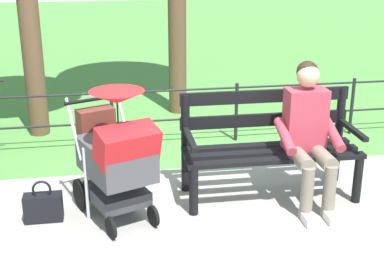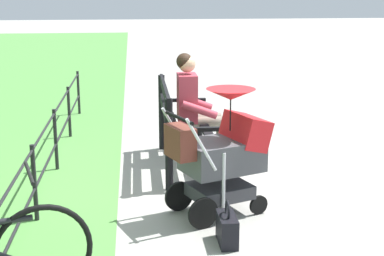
% 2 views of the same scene
% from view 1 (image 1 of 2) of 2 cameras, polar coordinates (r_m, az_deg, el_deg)
% --- Properties ---
extents(ground_plane, '(60.00, 60.00, 0.00)m').
position_cam_1_polar(ground_plane, '(4.96, 0.62, -7.93)').
color(ground_plane, '#9E9B93').
extents(grass_lawn, '(40.00, 16.00, 0.01)m').
position_cam_1_polar(grass_lawn, '(13.35, -5.96, 9.59)').
color(grass_lawn, '#518E42').
rests_on(grass_lawn, ground).
extents(park_bench, '(1.60, 0.61, 0.96)m').
position_cam_1_polar(park_bench, '(4.99, 8.13, -1.29)').
color(park_bench, black).
rests_on(park_bench, ground).
extents(person_on_bench, '(0.53, 0.74, 1.28)m').
position_cam_1_polar(person_on_bench, '(4.84, 12.24, -0.33)').
color(person_on_bench, slate).
rests_on(person_on_bench, ground).
extents(stroller, '(0.78, 1.00, 1.15)m').
position_cam_1_polar(stroller, '(4.50, -8.03, -2.72)').
color(stroller, black).
rests_on(stroller, ground).
extents(handbag, '(0.32, 0.14, 0.37)m').
position_cam_1_polar(handbag, '(4.79, -15.44, -8.02)').
color(handbag, black).
rests_on(handbag, ground).
extents(park_fence, '(7.22, 0.04, 0.70)m').
position_cam_1_polar(park_fence, '(6.18, -1.77, 1.94)').
color(park_fence, black).
rests_on(park_fence, ground).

